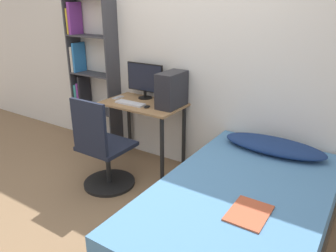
% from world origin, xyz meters
% --- Properties ---
extents(ground_plane, '(14.00, 14.00, 0.00)m').
position_xyz_m(ground_plane, '(0.00, 0.00, 0.00)').
color(ground_plane, '#846647').
extents(wall_back, '(8.00, 0.05, 2.50)m').
position_xyz_m(wall_back, '(0.00, 1.33, 1.25)').
color(wall_back, silver).
rests_on(wall_back, ground_plane).
extents(desk, '(0.91, 0.54, 0.76)m').
position_xyz_m(desk, '(-0.37, 1.03, 0.61)').
color(desk, '#997047').
rests_on(desk, ground_plane).
extents(bookshelf, '(0.67, 0.24, 1.90)m').
position_xyz_m(bookshelf, '(-1.37, 1.18, 0.89)').
color(bookshelf, '#38383D').
rests_on(bookshelf, ground_plane).
extents(office_chair, '(0.54, 0.54, 0.97)m').
position_xyz_m(office_chair, '(-0.41, 0.40, 0.37)').
color(office_chair, black).
rests_on(office_chair, ground_plane).
extents(bed, '(1.19, 2.03, 0.54)m').
position_xyz_m(bed, '(1.09, 0.29, 0.27)').
color(bed, '#4C3D2D').
rests_on(bed, ground_plane).
extents(pillow, '(0.91, 0.36, 0.11)m').
position_xyz_m(pillow, '(1.09, 1.04, 0.60)').
color(pillow, navy).
rests_on(pillow, bed).
extents(magazine, '(0.24, 0.32, 0.01)m').
position_xyz_m(magazine, '(1.24, 0.02, 0.55)').
color(magazine, '#B24C2D').
rests_on(magazine, bed).
extents(monitor, '(0.49, 0.16, 0.41)m').
position_xyz_m(monitor, '(-0.47, 1.20, 0.98)').
color(monitor, black).
rests_on(monitor, desk).
extents(keyboard, '(0.36, 0.11, 0.02)m').
position_xyz_m(keyboard, '(-0.46, 0.92, 0.77)').
color(keyboard, silver).
rests_on(keyboard, desk).
extents(pc_tower, '(0.19, 0.37, 0.37)m').
position_xyz_m(pc_tower, '(-0.04, 1.10, 0.94)').
color(pc_tower, '#232328').
rests_on(pc_tower, desk).
extents(mouse, '(0.06, 0.09, 0.02)m').
position_xyz_m(mouse, '(-0.24, 0.92, 0.77)').
color(mouse, black).
rests_on(mouse, desk).
extents(phone, '(0.07, 0.14, 0.01)m').
position_xyz_m(phone, '(-0.74, 1.04, 0.76)').
color(phone, '#B7B7BC').
rests_on(phone, desk).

